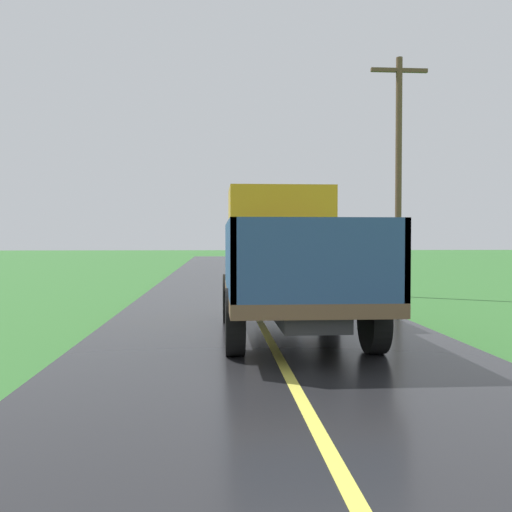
{
  "coord_description": "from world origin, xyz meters",
  "views": [
    {
      "loc": [
        -0.9,
        0.84,
        1.79
      ],
      "look_at": [
        0.06,
        14.54,
        1.4
      ],
      "focal_mm": 39.44,
      "sensor_mm": 36.0,
      "label": 1
    }
  ],
  "objects": [
    {
      "name": "utility_pole_roadside",
      "position": [
        4.82,
        18.23,
        4.02
      ],
      "size": [
        1.8,
        0.2,
        7.51
      ],
      "color": "brown",
      "rests_on": "ground"
    },
    {
      "name": "banana_truck_near",
      "position": [
        0.42,
        11.57,
        1.46
      ],
      "size": [
        2.38,
        5.82,
        2.8
      ],
      "color": "#2D2D30",
      "rests_on": "road_surface"
    }
  ]
}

